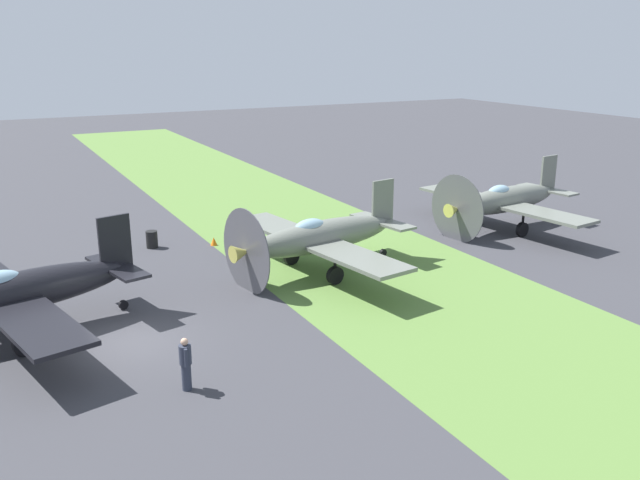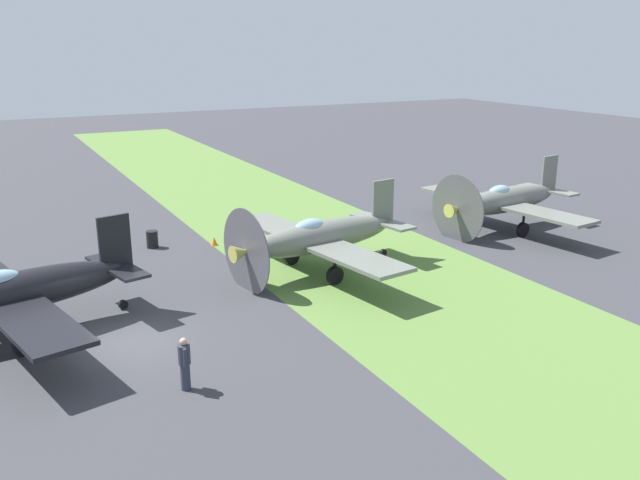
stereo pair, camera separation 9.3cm
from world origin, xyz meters
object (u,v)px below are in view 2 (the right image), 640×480
at_px(airplane_lead, 16,292).
at_px(airplane_trail, 505,200).
at_px(airplane_wingman, 319,237).
at_px(ground_crew_mechanic, 185,363).
at_px(runway_marker_cone, 214,241).
at_px(fuel_drum, 152,239).

bearing_deg(airplane_lead, airplane_trail, -96.25).
height_order(airplane_wingman, ground_crew_mechanic, airplane_wingman).
xyz_separation_m(airplane_trail, runway_marker_cone, (4.55, 15.84, -1.48)).
relative_size(fuel_drum, runway_marker_cone, 2.05).
relative_size(airplane_wingman, ground_crew_mechanic, 6.69).
height_order(airplane_lead, airplane_trail, airplane_lead).
xyz_separation_m(ground_crew_mechanic, fuel_drum, (15.42, -2.80, -0.46)).
bearing_deg(airplane_trail, airplane_wingman, 90.56).
xyz_separation_m(airplane_trail, ground_crew_mechanic, (-9.79, 21.64, -0.78)).
bearing_deg(airplane_trail, ground_crew_mechanic, 106.70).
bearing_deg(airplane_lead, runway_marker_cone, -65.63).
height_order(airplane_lead, fuel_drum, airplane_lead).
bearing_deg(runway_marker_cone, airplane_trail, -106.03).
height_order(fuel_drum, runway_marker_cone, fuel_drum).
distance_m(airplane_wingman, fuel_drum, 9.65).
bearing_deg(airplane_lead, ground_crew_mechanic, -160.75).
height_order(airplane_lead, ground_crew_mechanic, airplane_lead).
distance_m(ground_crew_mechanic, runway_marker_cone, 15.49).
bearing_deg(airplane_wingman, fuel_drum, 29.49).
xyz_separation_m(airplane_lead, fuel_drum, (8.78, -7.02, -1.26)).
xyz_separation_m(airplane_wingman, runway_marker_cone, (6.41, 2.96, -1.50)).
bearing_deg(airplane_wingman, runway_marker_cone, 15.73).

